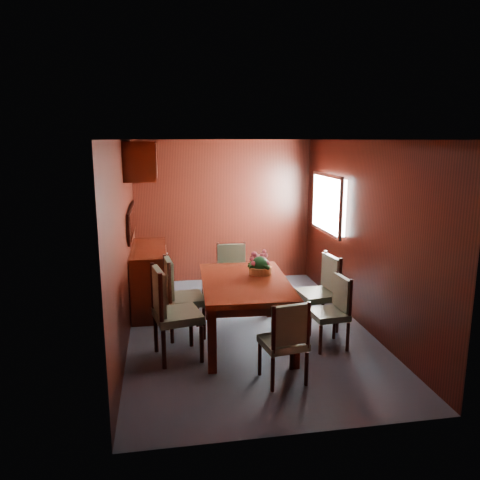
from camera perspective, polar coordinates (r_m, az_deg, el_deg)
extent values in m
plane|color=#3F4856|center=(6.17, 0.95, -10.75)|extent=(4.50, 4.50, 0.00)
cube|color=black|center=(5.73, -13.92, -0.31)|extent=(0.02, 4.50, 2.40)
cube|color=black|center=(6.26, 14.62, 0.70)|extent=(0.02, 4.50, 2.40)
cube|color=black|center=(7.99, -2.01, 3.52)|extent=(3.00, 0.02, 2.40)
cube|color=black|center=(3.70, 7.53, -6.93)|extent=(3.00, 0.02, 2.40)
cube|color=black|center=(5.68, 1.04, 12.15)|extent=(3.00, 4.50, 0.02)
cube|color=white|center=(7.21, 11.01, 4.37)|extent=(0.14, 1.10, 0.80)
cube|color=#B2B2B7|center=(7.19, 10.49, 4.36)|extent=(0.04, 1.20, 0.90)
cube|color=black|center=(6.69, -13.12, 2.20)|extent=(0.03, 1.36, 0.41)
cube|color=silver|center=(6.69, -12.97, 2.20)|extent=(0.01, 1.30, 0.35)
cube|color=#380F07|center=(6.59, -11.98, 9.55)|extent=(0.40, 1.40, 0.50)
cube|color=#380F07|center=(6.87, -10.95, -4.57)|extent=(0.48, 1.40, 0.90)
cube|color=#380F07|center=(4.98, -3.44, -12.17)|extent=(0.10, 0.10, 0.70)
cube|color=#380F07|center=(5.10, 6.76, -11.63)|extent=(0.10, 0.10, 0.70)
cube|color=#380F07|center=(6.37, -4.25, -6.63)|extent=(0.10, 0.10, 0.70)
cube|color=#380F07|center=(6.47, 3.67, -6.33)|extent=(0.10, 0.10, 0.70)
cube|color=black|center=(5.61, 0.61, -6.02)|extent=(0.97, 1.55, 0.10)
cube|color=#380F07|center=(5.58, 0.62, -5.22)|extent=(1.10, 1.68, 0.06)
cylinder|color=black|center=(5.55, -10.21, -11.24)|extent=(0.05, 0.05, 0.43)
cylinder|color=black|center=(5.16, -9.26, -13.09)|extent=(0.05, 0.05, 0.43)
cylinder|color=black|center=(5.64, -5.98, -10.75)|extent=(0.05, 0.05, 0.43)
cylinder|color=black|center=(5.25, -4.70, -12.52)|extent=(0.05, 0.05, 0.43)
cube|color=#54654D|center=(5.29, -7.62, -9.11)|extent=(0.57, 0.59, 0.09)
cylinder|color=black|center=(5.36, -10.55, -5.70)|extent=(0.05, 0.05, 0.57)
cylinder|color=black|center=(4.95, -9.60, -7.18)|extent=(0.05, 0.05, 0.57)
cube|color=#54654D|center=(5.15, -9.87, -6.16)|extent=(0.15, 0.46, 0.48)
cylinder|color=black|center=(6.13, -8.85, -9.02)|extent=(0.05, 0.05, 0.40)
cylinder|color=black|center=(5.75, -8.30, -10.47)|extent=(0.05, 0.05, 0.40)
cylinder|color=black|center=(6.19, -5.20, -8.72)|extent=(0.05, 0.05, 0.40)
cylinder|color=black|center=(5.81, -4.40, -10.13)|extent=(0.05, 0.05, 0.40)
cube|color=#54654D|center=(5.87, -6.75, -7.18)|extent=(0.51, 0.52, 0.08)
cylinder|color=black|center=(5.96, -9.11, -4.25)|extent=(0.05, 0.05, 0.54)
cylinder|color=black|center=(5.57, -8.57, -5.41)|extent=(0.05, 0.05, 0.54)
cube|color=#54654D|center=(5.76, -8.65, -4.60)|extent=(0.11, 0.44, 0.45)
cylinder|color=black|center=(5.64, 13.00, -11.44)|extent=(0.04, 0.04, 0.35)
cylinder|color=black|center=(5.93, 11.42, -10.15)|extent=(0.04, 0.04, 0.35)
cylinder|color=black|center=(5.50, 9.78, -11.91)|extent=(0.04, 0.04, 0.35)
cylinder|color=black|center=(5.80, 8.34, -10.56)|extent=(0.04, 0.04, 0.35)
cube|color=#54654D|center=(5.63, 10.72, -8.87)|extent=(0.42, 0.44, 0.07)
cylinder|color=black|center=(5.48, 13.31, -7.02)|extent=(0.04, 0.04, 0.46)
cylinder|color=black|center=(5.78, 11.69, -5.92)|extent=(0.04, 0.04, 0.46)
cube|color=#54654D|center=(5.61, 12.32, -6.30)|extent=(0.08, 0.38, 0.39)
cylinder|color=black|center=(6.11, 11.77, -9.27)|extent=(0.04, 0.04, 0.39)
cylinder|color=black|center=(6.44, 10.08, -8.06)|extent=(0.04, 0.04, 0.39)
cylinder|color=black|center=(5.95, 8.49, -9.75)|extent=(0.04, 0.04, 0.39)
cylinder|color=black|center=(6.29, 6.93, -8.47)|extent=(0.04, 0.04, 0.39)
cube|color=#54654D|center=(6.11, 9.40, -6.63)|extent=(0.49, 0.51, 0.08)
cylinder|color=black|center=(5.95, 12.07, -4.61)|extent=(0.04, 0.04, 0.52)
cylinder|color=black|center=(6.29, 10.33, -3.62)|extent=(0.04, 0.04, 0.52)
cube|color=#54654D|center=(6.10, 11.02, -3.94)|extent=(0.11, 0.43, 0.44)
cylinder|color=black|center=(4.71, 4.00, -16.05)|extent=(0.04, 0.04, 0.35)
cylinder|color=black|center=(4.85, 8.10, -15.28)|extent=(0.04, 0.04, 0.35)
cylinder|color=black|center=(5.00, 2.42, -14.30)|extent=(0.04, 0.04, 0.35)
cylinder|color=black|center=(5.13, 6.31, -13.65)|extent=(0.04, 0.04, 0.35)
cube|color=#54654D|center=(4.82, 5.27, -12.35)|extent=(0.48, 0.46, 0.07)
cylinder|color=black|center=(4.50, 4.14, -10.86)|extent=(0.04, 0.04, 0.47)
cylinder|color=black|center=(4.65, 8.32, -10.21)|extent=(0.04, 0.04, 0.47)
cube|color=#54654D|center=(4.58, 6.17, -10.25)|extent=(0.38, 0.11, 0.40)
cylinder|color=black|center=(6.98, 0.52, -6.30)|extent=(0.04, 0.04, 0.38)
cylinder|color=black|center=(6.93, -2.66, -6.47)|extent=(0.04, 0.04, 0.38)
cylinder|color=black|center=(6.64, 1.10, -7.29)|extent=(0.04, 0.04, 0.38)
cylinder|color=black|center=(6.58, -2.24, -7.48)|extent=(0.04, 0.04, 0.38)
cube|color=#54654D|center=(6.70, -0.83, -4.88)|extent=(0.45, 0.43, 0.08)
cylinder|color=black|center=(6.85, 0.51, -2.31)|extent=(0.04, 0.04, 0.50)
cylinder|color=black|center=(6.79, -2.71, -2.45)|extent=(0.04, 0.04, 0.50)
cube|color=#54654D|center=(6.80, -1.07, -2.26)|extent=(0.41, 0.06, 0.43)
cylinder|color=#AC6634|center=(5.83, 2.46, -3.69)|extent=(0.29, 0.29, 0.09)
sphere|color=#194C1C|center=(5.82, 2.47, -3.06)|extent=(0.22, 0.22, 0.22)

